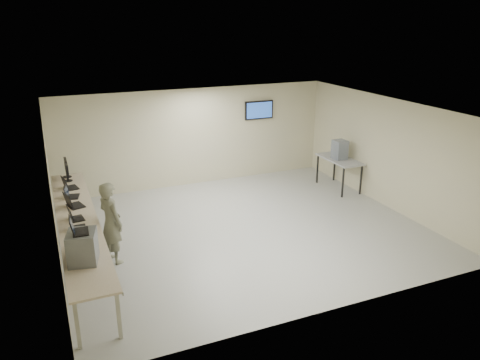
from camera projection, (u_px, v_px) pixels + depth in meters
name	position (u px, v px, depth m)	size (l,w,h in m)	color
room	(244.00, 171.00, 10.50)	(8.01, 7.01, 2.81)	#B1B2A4
workbench	(78.00, 222.00, 9.30)	(0.76, 6.00, 0.90)	beige
equipment_box	(82.00, 247.00, 7.55)	(0.44, 0.51, 0.53)	slate
laptop_on_box	(77.00, 229.00, 7.42)	(0.29, 0.35, 0.26)	black
laptop_0	(83.00, 245.00, 8.03)	(0.28, 0.34, 0.26)	black
laptop_1	(76.00, 226.00, 8.77)	(0.29, 0.35, 0.27)	black
laptop_2	(74.00, 216.00, 9.20)	(0.32, 0.36, 0.26)	black
laptop_3	(72.00, 203.00, 9.82)	(0.43, 0.46, 0.31)	black
laptop_4	(70.00, 194.00, 10.32)	(0.35, 0.39, 0.27)	black
laptop_5	(69.00, 186.00, 10.86)	(0.38, 0.42, 0.29)	black
monitor_near	(67.00, 171.00, 11.29)	(0.20, 0.45, 0.45)	black
monitor_far	(66.00, 166.00, 11.57)	(0.21, 0.47, 0.47)	black
soldier	(111.00, 223.00, 9.22)	(0.61, 0.40, 1.69)	slate
side_table	(339.00, 161.00, 13.23)	(0.69, 1.49, 0.89)	#9D9D9D
storage_bins	(340.00, 150.00, 13.11)	(0.34, 0.38, 0.53)	gray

